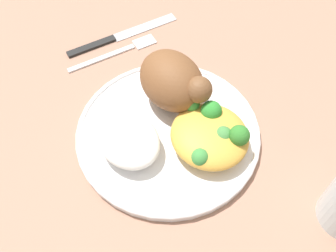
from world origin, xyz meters
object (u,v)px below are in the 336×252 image
Objects in this scene: plate at (168,133)px; fork at (119,51)px; rice_pile at (128,139)px; knife at (114,38)px; mac_cheese_with_broccoli at (211,134)px; roasted_chicken at (173,81)px.

plate is 0.17m from fork.
fork is at bearing 152.77° from rice_pile.
plate is at bearing -10.59° from knife.
rice_pile is at bearing -25.59° from knife.
fork is at bearing -15.72° from knife.
mac_cheese_with_broccoli is (0.05, 0.09, 0.00)m from rice_pile.
fork is (-0.22, -0.00, -0.03)m from mac_cheese_with_broccoli.
roasted_chicken reaches higher than rice_pile.
mac_cheese_with_broccoli reaches higher than rice_pile.
rice_pile is (0.03, -0.09, -0.02)m from roasted_chicken.
rice_pile is at bearing -27.23° from fork.
roasted_chicken is 0.09m from mac_cheese_with_broccoli.
roasted_chicken reaches higher than mac_cheese_with_broccoli.
knife is (-0.16, 0.00, -0.05)m from roasted_chicken.
fork is at bearing -176.80° from roasted_chicken.
rice_pile is at bearing -99.11° from plate.
fork is 0.03m from knife.
plate is 0.20m from knife.
mac_cheese_with_broccoli is (0.09, -0.00, -0.02)m from roasted_chicken.
rice_pile is 0.48× the size of knife.
plate is at bearing -43.31° from roasted_chicken.
plate is 0.07m from roasted_chicken.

